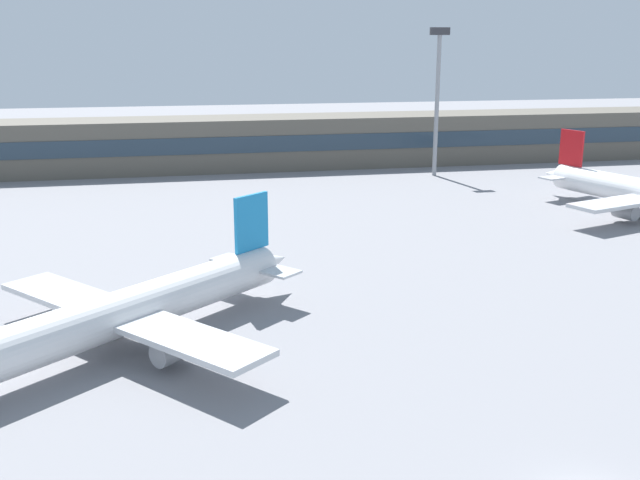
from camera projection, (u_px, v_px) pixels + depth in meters
The scene contains 4 objects.
ground_plane at pixel (372, 266), 73.28m from camera, with size 400.00×400.00×0.00m, color gray.
terminal_building at pixel (279, 142), 130.82m from camera, with size 155.31×12.13×9.00m.
airplane_near at pixel (111, 317), 51.73m from camera, with size 30.70×27.17×9.38m.
floodlight_tower_west at pixel (437, 91), 119.65m from camera, with size 3.20×0.80×24.12m.
Camera 1 is at (-19.33, -27.52, 21.72)m, focal length 40.88 mm.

